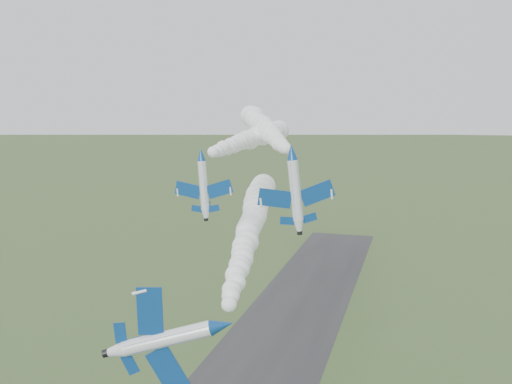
% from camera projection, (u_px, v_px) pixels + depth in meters
% --- Properties ---
extents(jet_lead, '(5.11, 14.37, 11.54)m').
position_uv_depth(jet_lead, '(222.00, 326.00, 59.04)').
color(jet_lead, silver).
extents(smoke_trail_jet_lead, '(21.73, 72.58, 5.63)m').
position_uv_depth(smoke_trail_jet_lead, '(251.00, 225.00, 98.35)').
color(smoke_trail_jet_lead, white).
extents(jet_pair_left, '(9.28, 11.20, 2.79)m').
position_uv_depth(jet_pair_left, '(201.00, 154.00, 86.38)').
color(jet_pair_left, silver).
extents(smoke_trail_jet_pair_left, '(5.69, 56.57, 4.96)m').
position_uv_depth(smoke_trail_jet_pair_left, '(254.00, 138.00, 115.66)').
color(smoke_trail_jet_pair_left, white).
extents(jet_pair_right, '(11.40, 13.17, 3.43)m').
position_uv_depth(jet_pair_right, '(292.00, 152.00, 83.21)').
color(jet_pair_right, silver).
extents(smoke_trail_jet_pair_right, '(27.85, 59.92, 5.24)m').
position_uv_depth(smoke_trail_jet_pair_right, '(264.00, 128.00, 116.97)').
color(smoke_trail_jet_pair_right, white).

